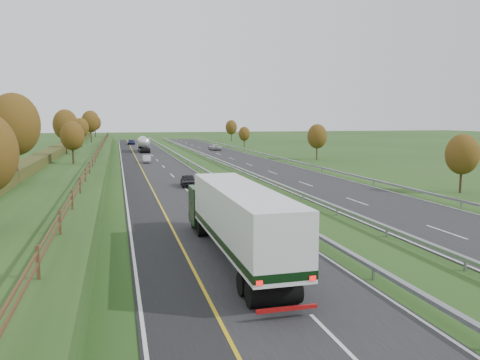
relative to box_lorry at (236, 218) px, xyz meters
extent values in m
plane|color=#224318|center=(7.82, 46.51, -2.33)|extent=(400.00, 400.00, 0.00)
cube|color=black|center=(-0.18, 51.51, -2.31)|extent=(10.50, 200.00, 0.04)
cube|color=black|center=(16.32, 51.51, -2.31)|extent=(10.50, 200.00, 0.04)
cube|color=black|center=(-3.93, 51.51, -2.31)|extent=(3.00, 200.00, 0.04)
cube|color=silver|center=(-5.23, 51.51, -2.28)|extent=(0.15, 200.00, 0.01)
cube|color=gold|center=(-2.43, 51.51, -2.28)|extent=(0.15, 200.00, 0.01)
cube|color=silver|center=(4.87, 51.51, -2.28)|extent=(0.15, 200.00, 0.01)
cube|color=silver|center=(11.27, 51.51, -2.28)|extent=(0.15, 200.00, 0.01)
cube|color=silver|center=(21.37, 51.51, -2.28)|extent=(0.15, 200.00, 0.01)
cube|color=silver|center=(1.07, -9.49, -2.28)|extent=(0.15, 4.00, 0.01)
cube|color=silver|center=(1.07, 2.51, -2.28)|extent=(0.15, 4.00, 0.01)
cube|color=silver|center=(15.07, 2.51, -2.28)|extent=(0.15, 4.00, 0.01)
cube|color=silver|center=(1.07, 14.51, -2.28)|extent=(0.15, 4.00, 0.01)
cube|color=silver|center=(15.07, 14.51, -2.28)|extent=(0.15, 4.00, 0.01)
cube|color=silver|center=(1.07, 26.51, -2.28)|extent=(0.15, 4.00, 0.01)
cube|color=silver|center=(15.07, 26.51, -2.28)|extent=(0.15, 4.00, 0.01)
cube|color=silver|center=(1.07, 38.51, -2.28)|extent=(0.15, 4.00, 0.01)
cube|color=silver|center=(15.07, 38.51, -2.28)|extent=(0.15, 4.00, 0.01)
cube|color=silver|center=(1.07, 50.51, -2.28)|extent=(0.15, 4.00, 0.01)
cube|color=silver|center=(15.07, 50.51, -2.28)|extent=(0.15, 4.00, 0.01)
cube|color=silver|center=(1.07, 62.51, -2.28)|extent=(0.15, 4.00, 0.01)
cube|color=silver|center=(15.07, 62.51, -2.28)|extent=(0.15, 4.00, 0.01)
cube|color=silver|center=(1.07, 74.51, -2.28)|extent=(0.15, 4.00, 0.01)
cube|color=silver|center=(15.07, 74.51, -2.28)|extent=(0.15, 4.00, 0.01)
cube|color=silver|center=(1.07, 86.51, -2.28)|extent=(0.15, 4.00, 0.01)
cube|color=silver|center=(15.07, 86.51, -2.28)|extent=(0.15, 4.00, 0.01)
cube|color=silver|center=(1.07, 98.51, -2.28)|extent=(0.15, 4.00, 0.01)
cube|color=silver|center=(15.07, 98.51, -2.28)|extent=(0.15, 4.00, 0.01)
cube|color=silver|center=(1.07, 110.51, -2.28)|extent=(0.15, 4.00, 0.01)
cube|color=silver|center=(15.07, 110.51, -2.28)|extent=(0.15, 4.00, 0.01)
cube|color=silver|center=(1.07, 122.51, -2.28)|extent=(0.15, 4.00, 0.01)
cube|color=silver|center=(15.07, 122.51, -2.28)|extent=(0.15, 4.00, 0.01)
cube|color=silver|center=(1.07, 134.51, -2.28)|extent=(0.15, 4.00, 0.01)
cube|color=silver|center=(15.07, 134.51, -2.28)|extent=(0.15, 4.00, 0.01)
cube|color=silver|center=(1.07, 146.51, -2.28)|extent=(0.15, 4.00, 0.01)
cube|color=silver|center=(15.07, 146.51, -2.28)|extent=(0.15, 4.00, 0.01)
cube|color=#224318|center=(-13.18, 51.51, -1.33)|extent=(12.00, 200.00, 2.00)
cube|color=#313917|center=(-15.18, 51.51, 0.22)|extent=(2.20, 180.00, 1.10)
cube|color=#422B19|center=(-8.68, 51.51, 0.22)|extent=(0.08, 184.00, 0.10)
cube|color=#422B19|center=(-8.68, 51.51, 0.62)|extent=(0.08, 184.00, 0.10)
cube|color=#422B19|center=(-8.68, -6.49, 0.27)|extent=(0.12, 0.12, 1.20)
cube|color=#422B19|center=(-8.68, 0.01, 0.27)|extent=(0.12, 0.12, 1.20)
cube|color=#422B19|center=(-8.68, 6.51, 0.27)|extent=(0.12, 0.12, 1.20)
cube|color=#422B19|center=(-8.68, 13.01, 0.27)|extent=(0.12, 0.12, 1.20)
cube|color=#422B19|center=(-8.68, 19.51, 0.27)|extent=(0.12, 0.12, 1.20)
cube|color=#422B19|center=(-8.68, 26.01, 0.27)|extent=(0.12, 0.12, 1.20)
cube|color=#422B19|center=(-8.68, 32.51, 0.27)|extent=(0.12, 0.12, 1.20)
cube|color=#422B19|center=(-8.68, 39.01, 0.27)|extent=(0.12, 0.12, 1.20)
cube|color=#422B19|center=(-8.68, 45.51, 0.27)|extent=(0.12, 0.12, 1.20)
cube|color=#422B19|center=(-8.68, 52.01, 0.27)|extent=(0.12, 0.12, 1.20)
cube|color=#422B19|center=(-8.68, 58.51, 0.27)|extent=(0.12, 0.12, 1.20)
cube|color=#422B19|center=(-8.68, 65.01, 0.27)|extent=(0.12, 0.12, 1.20)
cube|color=#422B19|center=(-8.68, 71.51, 0.27)|extent=(0.12, 0.12, 1.20)
cube|color=#422B19|center=(-8.68, 78.01, 0.27)|extent=(0.12, 0.12, 1.20)
cube|color=#422B19|center=(-8.68, 84.51, 0.27)|extent=(0.12, 0.12, 1.20)
cube|color=#422B19|center=(-8.68, 91.01, 0.27)|extent=(0.12, 0.12, 1.20)
cube|color=#422B19|center=(-8.68, 97.51, 0.27)|extent=(0.12, 0.12, 1.20)
cube|color=#422B19|center=(-8.68, 104.01, 0.27)|extent=(0.12, 0.12, 1.20)
cube|color=#422B19|center=(-8.68, 110.51, 0.27)|extent=(0.12, 0.12, 1.20)
cube|color=#422B19|center=(-8.68, 117.01, 0.27)|extent=(0.12, 0.12, 1.20)
cube|color=#422B19|center=(-8.68, 123.51, 0.27)|extent=(0.12, 0.12, 1.20)
cube|color=#422B19|center=(-8.68, 130.01, 0.27)|extent=(0.12, 0.12, 1.20)
cube|color=#422B19|center=(-8.68, 136.51, 0.27)|extent=(0.12, 0.12, 1.20)
cube|color=#422B19|center=(-8.68, 143.01, 0.27)|extent=(0.12, 0.12, 1.20)
cube|color=gray|center=(5.52, 51.51, -1.71)|extent=(0.32, 200.00, 0.18)
cube|color=gray|center=(5.52, -4.49, -2.05)|extent=(0.10, 0.14, 0.56)
cube|color=gray|center=(5.52, 2.51, -2.05)|extent=(0.10, 0.14, 0.56)
cube|color=gray|center=(5.52, 9.51, -2.05)|extent=(0.10, 0.14, 0.56)
cube|color=gray|center=(5.52, 16.51, -2.05)|extent=(0.10, 0.14, 0.56)
cube|color=gray|center=(5.52, 23.51, -2.05)|extent=(0.10, 0.14, 0.56)
cube|color=gray|center=(5.52, 30.51, -2.05)|extent=(0.10, 0.14, 0.56)
cube|color=gray|center=(5.52, 37.51, -2.05)|extent=(0.10, 0.14, 0.56)
cube|color=gray|center=(5.52, 44.51, -2.05)|extent=(0.10, 0.14, 0.56)
cube|color=gray|center=(5.52, 51.51, -2.05)|extent=(0.10, 0.14, 0.56)
cube|color=gray|center=(5.52, 58.51, -2.05)|extent=(0.10, 0.14, 0.56)
cube|color=gray|center=(5.52, 65.51, -2.05)|extent=(0.10, 0.14, 0.56)
cube|color=gray|center=(5.52, 72.51, -2.05)|extent=(0.10, 0.14, 0.56)
cube|color=gray|center=(5.52, 79.51, -2.05)|extent=(0.10, 0.14, 0.56)
cube|color=gray|center=(5.52, 86.51, -2.05)|extent=(0.10, 0.14, 0.56)
cube|color=gray|center=(5.52, 93.51, -2.05)|extent=(0.10, 0.14, 0.56)
cube|color=gray|center=(5.52, 100.51, -2.05)|extent=(0.10, 0.14, 0.56)
cube|color=gray|center=(5.52, 107.51, -2.05)|extent=(0.10, 0.14, 0.56)
cube|color=gray|center=(5.52, 114.51, -2.05)|extent=(0.10, 0.14, 0.56)
cube|color=gray|center=(5.52, 121.51, -2.05)|extent=(0.10, 0.14, 0.56)
cube|color=gray|center=(5.52, 128.51, -2.05)|extent=(0.10, 0.14, 0.56)
cube|color=gray|center=(5.52, 135.51, -2.05)|extent=(0.10, 0.14, 0.56)
cube|color=gray|center=(5.52, 142.51, -2.05)|extent=(0.10, 0.14, 0.56)
cube|color=gray|center=(5.52, 149.51, -2.05)|extent=(0.10, 0.14, 0.56)
cube|color=gray|center=(10.62, 51.51, -1.71)|extent=(0.32, 200.00, 0.18)
cube|color=gray|center=(10.62, -4.49, -2.05)|extent=(0.10, 0.14, 0.56)
cube|color=gray|center=(10.62, 2.51, -2.05)|extent=(0.10, 0.14, 0.56)
cube|color=gray|center=(10.62, 9.51, -2.05)|extent=(0.10, 0.14, 0.56)
cube|color=gray|center=(10.62, 16.51, -2.05)|extent=(0.10, 0.14, 0.56)
cube|color=gray|center=(10.62, 23.51, -2.05)|extent=(0.10, 0.14, 0.56)
cube|color=gray|center=(10.62, 30.51, -2.05)|extent=(0.10, 0.14, 0.56)
cube|color=gray|center=(10.62, 37.51, -2.05)|extent=(0.10, 0.14, 0.56)
cube|color=gray|center=(10.62, 44.51, -2.05)|extent=(0.10, 0.14, 0.56)
cube|color=gray|center=(10.62, 51.51, -2.05)|extent=(0.10, 0.14, 0.56)
cube|color=gray|center=(10.62, 58.51, -2.05)|extent=(0.10, 0.14, 0.56)
cube|color=gray|center=(10.62, 65.51, -2.05)|extent=(0.10, 0.14, 0.56)
cube|color=gray|center=(10.62, 72.51, -2.05)|extent=(0.10, 0.14, 0.56)
cube|color=gray|center=(10.62, 79.51, -2.05)|extent=(0.10, 0.14, 0.56)
cube|color=gray|center=(10.62, 86.51, -2.05)|extent=(0.10, 0.14, 0.56)
cube|color=gray|center=(10.62, 93.51, -2.05)|extent=(0.10, 0.14, 0.56)
cube|color=gray|center=(10.62, 100.51, -2.05)|extent=(0.10, 0.14, 0.56)
cube|color=gray|center=(10.62, 107.51, -2.05)|extent=(0.10, 0.14, 0.56)
cube|color=gray|center=(10.62, 114.51, -2.05)|extent=(0.10, 0.14, 0.56)
cube|color=gray|center=(10.62, 121.51, -2.05)|extent=(0.10, 0.14, 0.56)
cube|color=gray|center=(10.62, 128.51, -2.05)|extent=(0.10, 0.14, 0.56)
cube|color=gray|center=(10.62, 135.51, -2.05)|extent=(0.10, 0.14, 0.56)
cube|color=gray|center=(10.62, 142.51, -2.05)|extent=(0.10, 0.14, 0.56)
cube|color=gray|center=(10.62, 149.51, -2.05)|extent=(0.10, 0.14, 0.56)
cube|color=gray|center=(22.12, 51.51, -1.71)|extent=(0.32, 200.00, 0.18)
cube|color=gray|center=(22.12, 9.51, -2.05)|extent=(0.10, 0.14, 0.56)
cube|color=gray|center=(22.12, 23.51, -2.05)|extent=(0.10, 0.14, 0.56)
cube|color=gray|center=(22.12, 37.51, -2.05)|extent=(0.10, 0.14, 0.56)
cube|color=gray|center=(22.12, 51.51, -2.05)|extent=(0.10, 0.14, 0.56)
cube|color=gray|center=(22.12, 65.51, -2.05)|extent=(0.10, 0.14, 0.56)
cube|color=gray|center=(22.12, 79.51, -2.05)|extent=(0.10, 0.14, 0.56)
cube|color=gray|center=(22.12, 93.51, -2.05)|extent=(0.10, 0.14, 0.56)
cube|color=gray|center=(22.12, 107.51, -2.05)|extent=(0.10, 0.14, 0.56)
cube|color=gray|center=(22.12, 121.51, -2.05)|extent=(0.10, 0.14, 0.56)
cube|color=gray|center=(22.12, 135.51, -2.05)|extent=(0.10, 0.14, 0.56)
cube|color=gray|center=(22.12, 149.51, -2.05)|extent=(0.10, 0.14, 0.56)
cylinder|color=#2D2116|center=(-14.18, 19.51, 1.24)|extent=(0.24, 0.24, 3.15)
ellipsoid|color=#4C3210|center=(-14.18, 19.51, 4.71)|extent=(4.20, 4.20, 5.25)
cylinder|color=#2D2116|center=(-11.18, 37.51, 0.75)|extent=(0.24, 0.24, 2.16)
ellipsoid|color=#4C3210|center=(-11.18, 37.51, 3.13)|extent=(2.88, 2.88, 3.60)
cylinder|color=#2D2116|center=(-13.68, 55.51, 1.11)|extent=(0.24, 0.24, 2.88)
ellipsoid|color=#4C3210|center=(-13.68, 55.51, 4.28)|extent=(3.84, 3.84, 4.80)
cylinder|color=#2D2116|center=(-12.68, 73.51, 0.84)|extent=(0.24, 0.24, 2.34)
ellipsoid|color=#4C3210|center=(-12.68, 73.51, 3.41)|extent=(3.12, 3.12, 3.90)
cylinder|color=#2D2116|center=(-11.68, 91.51, 1.20)|extent=(0.24, 0.24, 3.06)
ellipsoid|color=#4C3210|center=(-11.68, 91.51, 4.57)|extent=(4.08, 4.08, 5.10)
cylinder|color=#2D2116|center=(-14.18, 109.51, 0.79)|extent=(0.24, 0.24, 2.25)
ellipsoid|color=#4C3210|center=(-14.18, 109.51, 3.27)|extent=(3.00, 3.00, 3.75)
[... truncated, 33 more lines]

